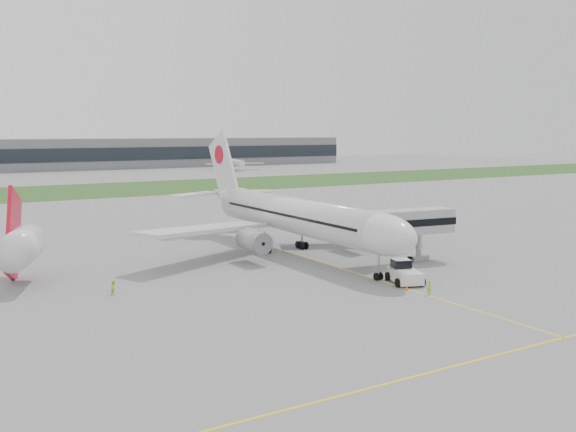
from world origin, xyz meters
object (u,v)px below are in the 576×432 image
airliner (291,214)px  neighbor_aircraft (20,245)px  pushback_tug (404,273)px  jet_bridge (396,224)px  ground_crew_near (429,287)px

airliner → neighbor_aircraft: bearing=-178.5°
pushback_tug → jet_bridge: (5.83, 8.40, 4.30)m
pushback_tug → ground_crew_near: (-1.46, -5.71, -0.37)m
ground_crew_near → pushback_tug: bearing=-105.6°
jet_bridge → neighbor_aircraft: 46.24m
airliner → pushback_tug: airliner is taller
airliner → jet_bridge: 15.89m
airliner → jet_bridge: bearing=-61.2°
jet_bridge → pushback_tug: bearing=-117.2°
jet_bridge → neighbor_aircraft: size_ratio=1.11×
ground_crew_near → neighbor_aircraft: (-37.09, 27.05, 3.89)m
jet_bridge → ground_crew_near: size_ratio=9.97×
ground_crew_near → jet_bridge: bearing=-118.7°
airliner → jet_bridge: (7.65, -13.93, -0.18)m
pushback_tug → ground_crew_near: size_ratio=3.48×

